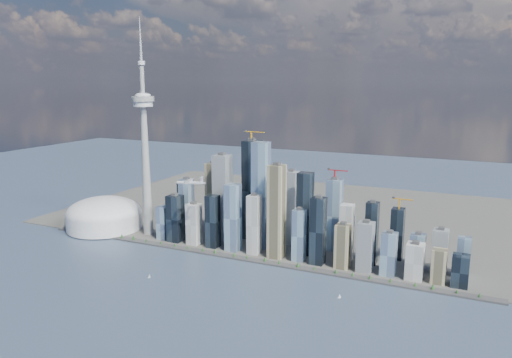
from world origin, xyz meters
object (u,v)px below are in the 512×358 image
at_px(airplane, 190,182).
at_px(sailboat_west, 149,276).
at_px(dome_stadium, 104,215).
at_px(needle_tower, 145,146).
at_px(sailboat_east, 339,297).

height_order(airplane, sailboat_west, airplane).
xyz_separation_m(airplane, sailboat_west, (-15.11, -141.62, -173.51)).
relative_size(dome_stadium, sailboat_west, 21.95).
xyz_separation_m(needle_tower, dome_stadium, (-140.00, -10.00, -196.40)).
distance_m(needle_tower, sailboat_east, 632.41).
bearing_deg(dome_stadium, sailboat_west, -35.44).
xyz_separation_m(sailboat_west, sailboat_east, (382.69, 71.18, 0.07)).
xyz_separation_m(needle_tower, sailboat_east, (563.69, -167.29, -232.84)).
xyz_separation_m(dome_stadium, sailboat_east, (703.69, -157.29, -36.44)).
bearing_deg(sailboat_west, airplane, 65.57).
height_order(sailboat_west, sailboat_east, sailboat_east).
relative_size(sailboat_west, sailboat_east, 0.98).
height_order(dome_stadium, sailboat_west, dome_stadium).
height_order(needle_tower, dome_stadium, needle_tower).
height_order(dome_stadium, airplane, airplane).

